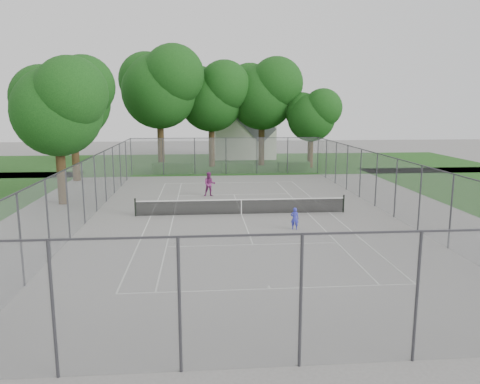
{
  "coord_description": "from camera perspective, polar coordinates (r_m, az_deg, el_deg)",
  "views": [
    {
      "loc": [
        -2.43,
        -27.78,
        6.57
      ],
      "look_at": [
        0.0,
        1.0,
        1.2
      ],
      "focal_mm": 35.0,
      "sensor_mm": 36.0,
      "label": 1
    }
  ],
  "objects": [
    {
      "name": "house",
      "position": [
        59.32,
        0.49,
        7.78
      ],
      "size": [
        7.43,
        5.76,
        9.25
      ],
      "color": "silver",
      "rests_on": "ground"
    },
    {
      "name": "tennis_net",
      "position": [
        28.54,
        0.17,
        -1.73
      ],
      "size": [
        12.87,
        0.1,
        1.1
      ],
      "color": "black",
      "rests_on": "ground"
    },
    {
      "name": "tree_side_front",
      "position": [
        33.15,
        -21.34,
        9.96
      ],
      "size": [
        6.73,
        6.15,
        9.68
      ],
      "color": "#342412",
      "rests_on": "ground"
    },
    {
      "name": "hedge_right",
      "position": [
        47.65,
        6.54,
        3.11
      ],
      "size": [
        3.14,
        1.15,
        0.94
      ],
      "primitive_type": "cube",
      "color": "#1D4717",
      "rests_on": "ground"
    },
    {
      "name": "girl_player",
      "position": [
        25.23,
        6.69,
        -3.23
      ],
      "size": [
        0.5,
        0.39,
        1.2
      ],
      "primitive_type": "imported",
      "rotation": [
        0.0,
        0.0,
        2.87
      ],
      "color": "#3336C1",
      "rests_on": "ground"
    },
    {
      "name": "woman_player",
      "position": [
        34.22,
        -3.73,
        0.96
      ],
      "size": [
        0.89,
        0.71,
        1.78
      ],
      "primitive_type": "imported",
      "rotation": [
        0.0,
        0.0,
        0.04
      ],
      "color": "#7B2967",
      "rests_on": "ground"
    },
    {
      "name": "court_markings",
      "position": [
        28.65,
        0.17,
        -2.71
      ],
      "size": [
        11.03,
        23.83,
        0.01
      ],
      "color": "silver",
      "rests_on": "ground"
    },
    {
      "name": "tree_side_back",
      "position": [
        43.26,
        -19.75,
        10.99
      ],
      "size": [
        7.46,
        6.82,
        10.73
      ],
      "color": "#342412",
      "rests_on": "ground"
    },
    {
      "name": "tree_far_midleft",
      "position": [
        50.76,
        -3.42,
        11.81
      ],
      "size": [
        7.81,
        7.13,
        11.23
      ],
      "color": "#342412",
      "rests_on": "ground"
    },
    {
      "name": "ground",
      "position": [
        28.65,
        0.17,
        -2.72
      ],
      "size": [
        120.0,
        120.0,
        0.0
      ],
      "primitive_type": "plane",
      "color": "slate",
      "rests_on": "ground"
    },
    {
      "name": "tree_far_left",
      "position": [
        48.78,
        -9.71,
        12.78
      ],
      "size": [
        8.71,
        7.95,
        12.52
      ],
      "color": "#342412",
      "rests_on": "ground"
    },
    {
      "name": "hedge_left",
      "position": [
        46.64,
        -8.23,
        2.94
      ],
      "size": [
        3.97,
        1.19,
        0.99
      ],
      "primitive_type": "cube",
      "color": "#1D4717",
      "rests_on": "ground"
    },
    {
      "name": "grass_far",
      "position": [
        54.23,
        -2.23,
        3.57
      ],
      "size": [
        60.0,
        20.0,
        0.0
      ],
      "primitive_type": "cube",
      "color": "#1A4413",
      "rests_on": "ground"
    },
    {
      "name": "perimeter_fence",
      "position": [
        28.29,
        0.17,
        0.85
      ],
      "size": [
        18.08,
        34.08,
        3.52
      ],
      "color": "#38383D",
      "rests_on": "ground"
    },
    {
      "name": "hedge_mid",
      "position": [
        46.46,
        -0.33,
        3.02
      ],
      "size": [
        3.13,
        0.9,
        0.99
      ],
      "primitive_type": "cube",
      "color": "#1D4717",
      "rests_on": "ground"
    },
    {
      "name": "tree_far_midright",
      "position": [
        51.78,
        2.81,
        12.13
      ],
      "size": [
        8.12,
        7.41,
        11.67
      ],
      "color": "#342412",
      "rests_on": "ground"
    },
    {
      "name": "tree_far_right",
      "position": [
        50.34,
        8.79,
        9.42
      ],
      "size": [
        5.78,
        5.28,
        8.31
      ],
      "color": "#342412",
      "rests_on": "ground"
    }
  ]
}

